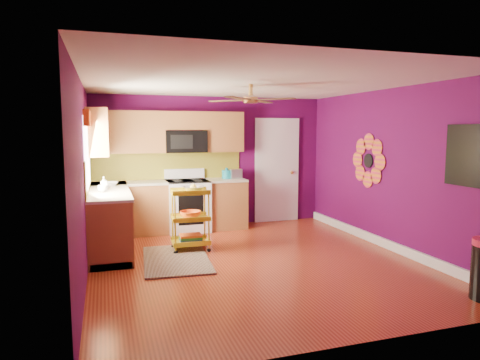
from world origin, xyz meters
name	(u,v)px	position (x,y,z in m)	size (l,w,h in m)	color
ground	(255,261)	(0.00, 0.00, 0.00)	(5.00, 5.00, 0.00)	maroon
room_envelope	(257,147)	(0.03, 0.00, 1.63)	(4.54, 5.04, 2.52)	#4F0945
lower_cabinets	(146,214)	(-1.35, 1.82, 0.43)	(2.81, 2.31, 0.94)	brown
electric_range	(188,205)	(-0.55, 2.17, 0.48)	(0.76, 0.66, 1.13)	white
upper_cabinetry	(148,134)	(-1.24, 2.17, 1.80)	(2.80, 2.30, 1.26)	brown
left_window	(87,139)	(-2.22, 1.05, 1.74)	(0.08, 1.35, 1.08)	white
panel_door	(277,171)	(1.35, 2.47, 1.02)	(0.95, 0.11, 2.15)	white
right_wall_art	(406,159)	(2.23, -0.34, 1.44)	(0.04, 2.74, 1.04)	black
ceiling_fan	(251,99)	(0.00, 0.20, 2.29)	(1.01, 1.01, 0.26)	#BF8C3F
shag_rug	(176,259)	(-1.06, 0.40, 0.01)	(0.91, 1.49, 0.02)	black
rolling_cart	(191,216)	(-0.75, 0.85, 0.53)	(0.59, 0.44, 1.04)	gold
teal_kettle	(227,174)	(0.23, 2.26, 1.02)	(0.18, 0.18, 0.21)	teal
toaster	(236,174)	(0.40, 2.21, 1.03)	(0.22, 0.15, 0.18)	beige
soap_bottle_a	(104,184)	(-2.01, 1.25, 1.05)	(0.10, 0.10, 0.21)	#EA3F72
soap_bottle_b	(105,184)	(-1.99, 1.45, 1.02)	(0.12, 0.12, 0.15)	white
counter_dish	(110,184)	(-1.91, 1.81, 0.97)	(0.26, 0.26, 0.06)	white
counter_cup	(102,189)	(-2.04, 1.07, 0.99)	(0.13, 0.13, 0.10)	white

